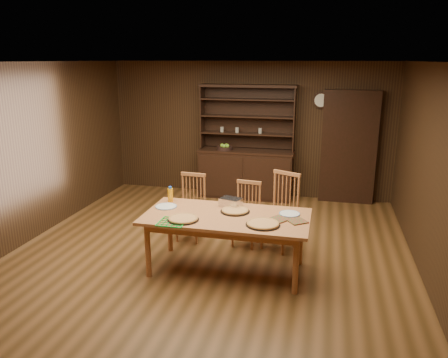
% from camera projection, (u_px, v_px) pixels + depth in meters
% --- Properties ---
extents(floor, '(6.00, 6.00, 0.00)m').
position_uv_depth(floor, '(209.00, 255.00, 6.08)').
color(floor, brown).
rests_on(floor, ground).
extents(room_shell, '(6.00, 6.00, 6.00)m').
position_uv_depth(room_shell, '(208.00, 143.00, 5.66)').
color(room_shell, silver).
rests_on(room_shell, floor).
extents(china_hutch, '(1.84, 0.52, 2.17)m').
position_uv_depth(china_hutch, '(246.00, 167.00, 8.50)').
color(china_hutch, black).
rests_on(china_hutch, floor).
extents(doorway, '(1.00, 0.18, 2.10)m').
position_uv_depth(doorway, '(349.00, 147.00, 8.09)').
color(doorway, black).
rests_on(doorway, floor).
extents(wall_clock, '(0.30, 0.05, 0.30)m').
position_uv_depth(wall_clock, '(321.00, 100.00, 8.04)').
color(wall_clock, black).
rests_on(wall_clock, room_shell).
extents(dining_table, '(2.06, 1.03, 0.75)m').
position_uv_depth(dining_table, '(226.00, 221.00, 5.47)').
color(dining_table, '#C17643').
rests_on(dining_table, floor).
extents(chair_left, '(0.44, 0.42, 1.00)m').
position_uv_depth(chair_left, '(192.00, 205.00, 6.54)').
color(chair_left, '#C37643').
rests_on(chair_left, floor).
extents(chair_center, '(0.42, 0.41, 0.94)m').
position_uv_depth(chair_center, '(247.00, 212.00, 6.33)').
color(chair_center, '#C37643').
rests_on(chair_center, floor).
extents(chair_right, '(0.59, 0.58, 1.10)m').
position_uv_depth(chair_right, '(282.00, 208.00, 6.21)').
color(chair_right, '#C37643').
rests_on(chair_right, floor).
extents(pizza_left, '(0.38, 0.38, 0.04)m').
position_uv_depth(pizza_left, '(183.00, 219.00, 5.28)').
color(pizza_left, black).
rests_on(pizza_left, dining_table).
extents(pizza_right, '(0.41, 0.41, 0.04)m').
position_uv_depth(pizza_right, '(263.00, 224.00, 5.12)').
color(pizza_right, black).
rests_on(pizza_right, dining_table).
extents(pizza_center, '(0.38, 0.38, 0.04)m').
position_uv_depth(pizza_center, '(235.00, 211.00, 5.57)').
color(pizza_center, black).
rests_on(pizza_center, dining_table).
extents(cooling_rack, '(0.39, 0.39, 0.01)m').
position_uv_depth(cooling_rack, '(172.00, 222.00, 5.20)').
color(cooling_rack, green).
rests_on(cooling_rack, dining_table).
extents(plate_left, '(0.29, 0.29, 0.02)m').
position_uv_depth(plate_left, '(166.00, 206.00, 5.75)').
color(plate_left, silver).
rests_on(plate_left, dining_table).
extents(plate_right, '(0.26, 0.26, 0.02)m').
position_uv_depth(plate_right, '(289.00, 214.00, 5.48)').
color(plate_right, silver).
rests_on(plate_right, dining_table).
extents(foil_dish, '(0.31, 0.26, 0.11)m').
position_uv_depth(foil_dish, '(231.00, 202.00, 5.78)').
color(foil_dish, white).
rests_on(foil_dish, dining_table).
extents(juice_bottle, '(0.07, 0.07, 0.21)m').
position_uv_depth(juice_bottle, '(170.00, 195.00, 5.95)').
color(juice_bottle, orange).
rests_on(juice_bottle, dining_table).
extents(pot_holder_a, '(0.29, 0.29, 0.02)m').
position_uv_depth(pot_holder_a, '(297.00, 221.00, 5.23)').
color(pot_holder_a, maroon).
rests_on(pot_holder_a, dining_table).
extents(pot_holder_b, '(0.28, 0.28, 0.02)m').
position_uv_depth(pot_holder_b, '(279.00, 219.00, 5.29)').
color(pot_holder_b, maroon).
rests_on(pot_holder_b, dining_table).
extents(fruit_bowl, '(0.31, 0.31, 0.12)m').
position_uv_depth(fruit_bowl, '(225.00, 148.00, 8.43)').
color(fruit_bowl, black).
rests_on(fruit_bowl, china_hutch).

